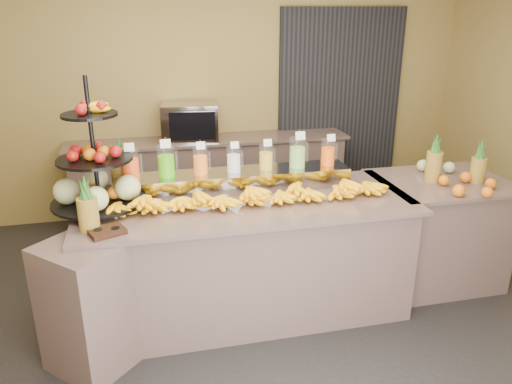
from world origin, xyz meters
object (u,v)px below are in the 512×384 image
object	(u,v)px
pitcher_tray	(234,181)
fruit_stand	(103,176)
condiment_caddy	(107,231)
banana_heap	(249,193)
right_fruit_pile	(460,177)
oven_warmer	(190,122)

from	to	relation	value
pitcher_tray	fruit_stand	xyz separation A→B (m)	(-0.97, -0.16, 0.16)
pitcher_tray	condiment_caddy	size ratio (longest dim) A/B	8.49
fruit_stand	condiment_caddy	bearing A→B (deg)	-86.22
pitcher_tray	banana_heap	bearing A→B (deg)	-79.85
condiment_caddy	banana_heap	bearing A→B (deg)	17.43
right_fruit_pile	oven_warmer	xyz separation A→B (m)	(-1.96, 2.01, 0.12)
condiment_caddy	oven_warmer	distance (m)	2.43
pitcher_tray	fruit_stand	distance (m)	1.00
banana_heap	condiment_caddy	distance (m)	1.06
banana_heap	fruit_stand	size ratio (longest dim) A/B	2.27
oven_warmer	pitcher_tray	bearing A→B (deg)	-77.06
pitcher_tray	fruit_stand	world-z (taller)	fruit_stand
fruit_stand	oven_warmer	bearing A→B (deg)	67.44
fruit_stand	right_fruit_pile	xyz separation A→B (m)	(2.77, -0.18, -0.16)
right_fruit_pile	condiment_caddy	bearing A→B (deg)	-174.04
banana_heap	right_fruit_pile	bearing A→B (deg)	-0.95
right_fruit_pile	oven_warmer	distance (m)	2.81
condiment_caddy	fruit_stand	bearing A→B (deg)	92.48
fruit_stand	pitcher_tray	bearing A→B (deg)	10.71
banana_heap	right_fruit_pile	xyz separation A→B (m)	(1.74, -0.03, 0.01)
pitcher_tray	fruit_stand	bearing A→B (deg)	-170.59
right_fruit_pile	banana_heap	bearing A→B (deg)	179.05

